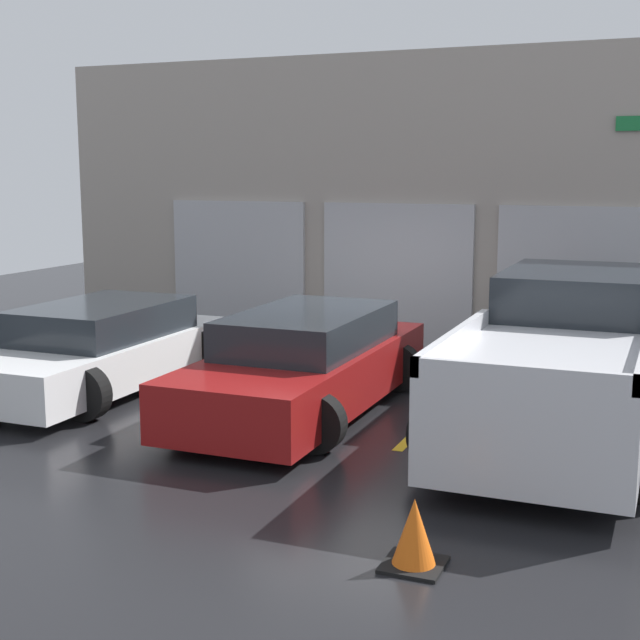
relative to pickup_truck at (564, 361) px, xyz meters
The scene contains 9 objects.
ground_plane 3.47m from the pickup_truck, 158.31° to the left, with size 28.00×28.00×0.00m, color black.
shophouse_building 5.73m from the pickup_truck, 124.65° to the left, with size 13.43×0.68×4.97m.
pickup_truck is the anchor object (origin of this frame).
sedan_white 6.26m from the pickup_truck, behind, with size 2.27×4.49×1.19m.
sedan_side 3.14m from the pickup_truck, behind, with size 2.18×4.76×1.27m.
parking_stripe_far_left 7.86m from the pickup_truck, behind, with size 0.12×2.20×0.01m, color gold.
parking_stripe_left 4.77m from the pickup_truck, behind, with size 0.12×2.20×0.01m, color gold.
parking_stripe_centre 1.80m from the pickup_truck, behind, with size 0.12×2.20×0.01m, color gold.
traffic_cone 4.13m from the pickup_truck, 98.27° to the right, with size 0.47×0.47×0.55m.
Camera 1 is at (4.31, -11.54, 3.03)m, focal length 50.00 mm.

